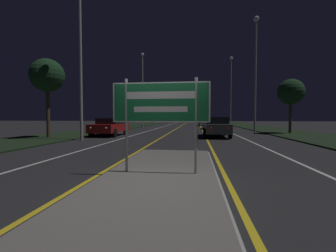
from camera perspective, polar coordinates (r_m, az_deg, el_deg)
name	(u,v)px	position (r m, az deg, el deg)	size (l,w,h in m)	color
ground_plane	(156,184)	(5.16, -3.09, -14.51)	(160.00, 160.00, 0.00)	#232326
median_island	(161,175)	(5.79, -1.88, -12.22)	(2.84, 7.77, 0.10)	#999993
verge_left	(106,130)	(26.98, -15.51, -0.89)	(5.00, 100.00, 0.08)	black
verge_right	(278,131)	(26.35, 26.21, -1.12)	(5.00, 100.00, 0.08)	black
centre_line_yellow_left	(177,128)	(30.00, 2.35, -0.57)	(0.12, 70.00, 0.01)	gold
centre_line_yellow_right	(202,128)	(29.91, 8.52, -0.60)	(0.12, 70.00, 0.01)	gold
lane_line_white_left	(158,128)	(30.33, -2.53, -0.54)	(0.12, 70.00, 0.01)	silver
lane_line_white_right	(222,129)	(30.08, 13.45, -0.63)	(0.12, 70.00, 0.01)	silver
edge_line_white_left	(136,128)	(30.97, -8.01, -0.50)	(0.10, 70.00, 0.01)	silver
edge_line_white_right	(245,129)	(30.56, 19.05, -0.64)	(0.10, 70.00, 0.01)	silver
highway_sign	(161,106)	(5.61, -1.92, 5.15)	(2.44, 0.07, 2.36)	#9E9E99
streetlight_left_near	(80,39)	(16.19, -21.40, 19.87)	(0.56, 0.56, 9.73)	#9E9E99
streetlight_left_far	(142,84)	(31.53, -6.50, 10.54)	(0.44, 0.44, 10.27)	#9E9E99
streetlight_right_near	(256,61)	(23.44, 21.37, 15.11)	(0.51, 0.51, 10.92)	#9E9E99
streetlight_right_far	(231,81)	(39.26, 15.70, 10.97)	(0.58, 0.58, 11.45)	#9E9E99
car_receding_0	(216,126)	(17.31, 12.15, -0.08)	(1.86, 4.79, 1.49)	#4C514C
car_receding_1	(212,123)	(28.64, 11.07, 0.68)	(1.94, 4.51, 1.32)	silver
car_receding_2	(204,121)	(39.90, 9.20, 1.21)	(1.99, 4.42, 1.48)	#B7B7BC
car_approaching_0	(110,126)	(18.58, -14.55, -0.08)	(2.01, 4.25, 1.41)	maroon
roadside_palm_left	(47,76)	(18.03, -28.32, 11.13)	(2.28, 2.28, 5.45)	#4C3823
roadside_palm_right	(291,92)	(22.77, 28.74, 7.56)	(2.24, 2.24, 4.77)	#4C3823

